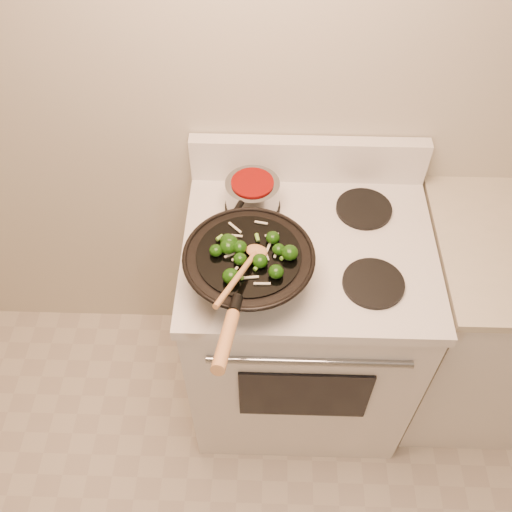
{
  "coord_description": "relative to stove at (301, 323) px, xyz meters",
  "views": [
    {
      "loc": [
        -0.39,
        0.02,
        2.25
      ],
      "look_at": [
        -0.42,
        1.04,
        1.02
      ],
      "focal_mm": 40.0,
      "sensor_mm": 36.0,
      "label": 1
    }
  ],
  "objects": [
    {
      "name": "stirfry",
      "position": [
        -0.18,
        -0.16,
        0.59
      ],
      "size": [
        0.24,
        0.24,
        0.04
      ],
      "color": "#123508",
      "rests_on": "wok"
    },
    {
      "name": "saucepan",
      "position": [
        -0.18,
        0.15,
        0.51
      ],
      "size": [
        0.17,
        0.27,
        0.1
      ],
      "color": "gray",
      "rests_on": "stove"
    },
    {
      "name": "wok",
      "position": [
        -0.18,
        -0.16,
        0.53
      ],
      "size": [
        0.37,
        0.61,
        0.25
      ],
      "color": "black",
      "rests_on": "stove"
    },
    {
      "name": "wooden_spoon",
      "position": [
        -0.19,
        -0.22,
        0.6
      ],
      "size": [
        0.14,
        0.27,
        0.08
      ],
      "color": "#B87C48",
      "rests_on": "wok"
    },
    {
      "name": "stove",
      "position": [
        0.0,
        0.0,
        0.0
      ],
      "size": [
        0.78,
        0.67,
        1.08
      ],
      "color": "white",
      "rests_on": "ground"
    }
  ]
}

